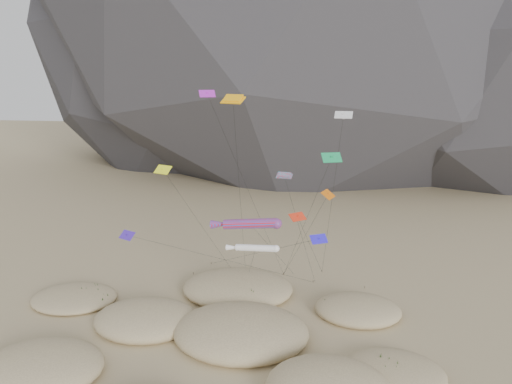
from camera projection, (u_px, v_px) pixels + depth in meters
ground at (221, 363)px, 51.75m from camera, size 500.00×500.00×0.00m
dunes at (217, 334)px, 55.96m from camera, size 50.67×39.09×4.11m
dune_grass at (220, 334)px, 55.80m from camera, size 40.26×27.80×1.59m
kite_stakes at (268, 276)px, 73.66m from camera, size 25.18×7.77×0.30m
rainbow_tube_kite at (248, 224)px, 58.13m from camera, size 9.04×15.73×13.17m
white_tube_kite at (254, 248)px, 59.75m from camera, size 6.68×12.27×9.58m
orange_parafoil at (233, 101)px, 57.96m from camera, size 3.18×13.78×26.95m
multi_parafoil at (285, 177)px, 61.18m from camera, size 4.93×8.41×17.52m
delta_kites at (266, 181)px, 58.85m from camera, size 27.67×21.81×27.31m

